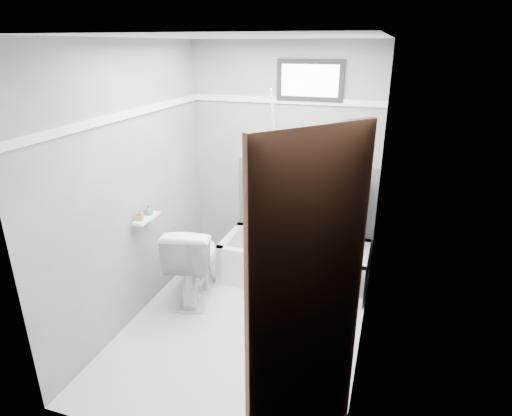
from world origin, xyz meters
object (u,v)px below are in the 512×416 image
at_px(bathtub, 294,261).
at_px(toilet, 194,260).
at_px(office_chair, 317,223).
at_px(soap_bottle_b, 149,210).
at_px(door, 346,348).
at_px(soap_bottle_a, 140,215).

distance_m(bathtub, toilet, 1.06).
xyz_separation_m(office_chair, soap_bottle_b, (-1.39, -0.86, 0.30)).
relative_size(toilet, door, 0.40).
relative_size(toilet, soap_bottle_b, 7.75).
bearing_deg(soap_bottle_b, bathtub, 35.00).
distance_m(office_chair, soap_bottle_a, 1.73).
xyz_separation_m(toilet, door, (1.60, -1.60, 0.61)).
xyz_separation_m(toilet, soap_bottle_a, (-0.32, -0.35, 0.57)).
height_order(office_chair, soap_bottle_b, office_chair).
xyz_separation_m(bathtub, office_chair, (0.22, 0.04, 0.45)).
bearing_deg(bathtub, door, -71.25).
xyz_separation_m(bathtub, door, (0.75, -2.21, 0.79)).
relative_size(bathtub, toilet, 1.88).
xyz_separation_m(office_chair, toilet, (-1.07, -0.64, -0.27)).
bearing_deg(office_chair, soap_bottle_b, -117.19).
distance_m(bathtub, office_chair, 0.50).
xyz_separation_m(door, soap_bottle_a, (-1.92, 1.25, -0.03)).
bearing_deg(bathtub, toilet, -144.49).
relative_size(office_chair, soap_bottle_b, 10.56).
height_order(toilet, door, door).
distance_m(bathtub, soap_bottle_a, 1.69).
distance_m(office_chair, toilet, 1.28).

